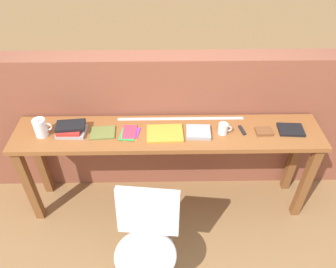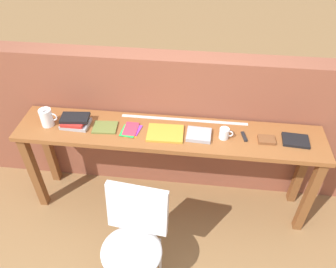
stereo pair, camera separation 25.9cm
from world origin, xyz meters
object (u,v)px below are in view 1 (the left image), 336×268
Objects in this scene: pitcher_white at (41,127)px; mug at (223,129)px; magazine_cycling at (103,133)px; pamphlet_pile_colourful at (130,133)px; chair_white_moulded at (146,240)px; book_open_centre at (165,133)px; book_repair_rightmost at (291,130)px; book_stack_leftmost at (71,129)px; leather_journal_brown at (264,131)px; multitool_folded at (242,130)px.

pitcher_white is 1.44m from mug.
pamphlet_pile_colourful is at bearing -5.93° from magazine_cycling.
book_open_centre is (0.14, 0.73, 0.36)m from chair_white_moulded.
pitcher_white is 0.92× the size of book_repair_rightmost.
book_open_centre is at bearing -2.35° from book_stack_leftmost.
magazine_cycling is 1.49× the size of leather_journal_brown.
book_open_centre reaches higher than multitool_folded.
book_open_centre is 2.22× the size of leather_journal_brown.
mug is (0.96, -0.01, 0.04)m from magazine_cycling.
pitcher_white is at bearing 138.67° from chair_white_moulded.
pitcher_white reaches higher than magazine_cycling.
leather_journal_brown is at bearing 0.14° from mug.
book_open_centre is 0.80m from leather_journal_brown.
mug is (1.44, 0.00, -0.03)m from pitcher_white.
pitcher_white is 1.67× the size of multitool_folded.
multitool_folded is 0.17m from leather_journal_brown.
book_open_centre is (0.75, -0.03, -0.03)m from book_stack_leftmost.
pitcher_white reaches higher than book_stack_leftmost.
leather_journal_brown is (1.77, 0.00, -0.07)m from pitcher_white.
multitool_folded is (0.91, 0.02, 0.00)m from pamphlet_pile_colourful.
leather_journal_brown is (0.33, 0.00, -0.03)m from mug.
pitcher_white is 1.67× the size of mug.
chair_white_moulded is 1.05m from book_stack_leftmost.
magazine_cycling is 0.96m from mug.
chair_white_moulded is 3.10× the size of book_open_centre.
leather_journal_brown is at bearing -4.34° from magazine_cycling.
leather_journal_brown reaches higher than book_repair_rightmost.
multitool_folded is at bearing 171.58° from leather_journal_brown.
leather_journal_brown is at bearing -1.04° from book_open_centre.
book_open_centre is at bearing 179.65° from leather_journal_brown.
book_repair_rightmost is (1.52, 0.01, 0.00)m from magazine_cycling.
multitool_folded is at bearing 0.02° from book_stack_leftmost.
magazine_cycling is 1.52m from book_repair_rightmost.
pitcher_white is 0.95× the size of pamphlet_pile_colourful.
book_stack_leftmost is at bearing 128.87° from chair_white_moulded.
book_stack_leftmost is at bearing 177.41° from pamphlet_pile_colourful.
magazine_cycling is 0.50m from book_open_centre.
mug is (0.60, 0.74, 0.40)m from chair_white_moulded.
book_open_centre is 1.44× the size of book_repair_rightmost.
pamphlet_pile_colourful is at bearing 176.38° from book_open_centre.
chair_white_moulded is 6.86× the size of leather_journal_brown.
pamphlet_pile_colourful is at bearing 178.97° from leather_journal_brown.
magazine_cycling reaches higher than pamphlet_pile_colourful.
book_stack_leftmost reaches higher than book_open_centre.
book_open_centre is at bearing -0.33° from pitcher_white.
leather_journal_brown is (0.80, 0.01, 0.00)m from book_open_centre.
leather_journal_brown reaches higher than book_open_centre.
book_repair_rightmost is at bearing 1.99° from mug.
book_stack_leftmost is 1.55m from leather_journal_brown.
book_repair_rightmost is (0.39, -0.00, 0.00)m from multitool_folded.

